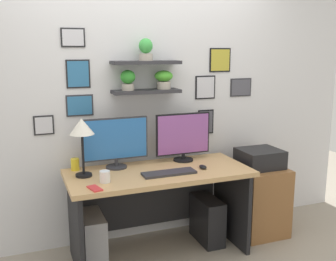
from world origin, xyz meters
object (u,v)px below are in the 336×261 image
printer (260,158)px  computer_tower_left (92,238)px  computer_mouse (203,167)px  computer_tower_right (207,220)px  monitor_right (183,136)px  drawer_cabinet (258,200)px  monitor_left (116,141)px  desk (157,193)px  coffee_mug (105,177)px  keyboard (169,173)px  desk_lamp (82,130)px  cell_phone (95,188)px  pen_cup (75,164)px

printer → computer_tower_left: printer is taller
computer_mouse → computer_tower_right: (0.12, 0.14, -0.56)m
monitor_right → drawer_cabinet: size_ratio=0.78×
monitor_left → desk: bearing=-27.9°
desk → drawer_cabinet: 1.05m
desk → computer_tower_right: (0.49, 0.01, -0.33)m
coffee_mug → keyboard: bearing=1.5°
desk → printer: bearing=0.5°
drawer_cabinet → computer_tower_left: (-1.59, 0.03, -0.12)m
monitor_left → computer_tower_right: (0.80, -0.15, -0.77)m
drawer_cabinet → desk_lamp: bearing=179.5°
desk_lamp → computer_mouse: bearing=-9.0°
desk → monitor_left: monitor_left is taller
computer_mouse → printer: size_ratio=0.24×
drawer_cabinet → desk: bearing=-179.5°
monitor_right → computer_tower_left: size_ratio=1.25×
monitor_right → computer_tower_left: bearing=-171.7°
drawer_cabinet → computer_tower_left: size_ratio=1.60×
monitor_left → printer: size_ratio=1.47×
monitor_left → desk_lamp: 0.36m
cell_phone → coffee_mug: 0.16m
drawer_cabinet → computer_tower_right: 0.55m
drawer_cabinet → printer: size_ratio=1.71×
monitor_left → coffee_mug: size_ratio=6.23×
coffee_mug → printer: size_ratio=0.24×
keyboard → computer_tower_left: 0.85m
computer_mouse → computer_tower_left: computer_mouse is taller
computer_tower_left → computer_tower_right: bearing=-1.4°
cell_phone → drawer_cabinet: bearing=-2.9°
computer_tower_left → drawer_cabinet: bearing=-1.0°
keyboard → pen_cup: pen_cup is taller
cell_phone → computer_tower_left: cell_phone is taller
monitor_right → pen_cup: bearing=177.1°
monitor_left → pen_cup: (-0.34, 0.05, -0.18)m
computer_mouse → computer_tower_right: computer_mouse is taller
pen_cup → drawer_cabinet: (1.68, -0.20, -0.47)m
monitor_right → coffee_mug: bearing=-156.3°
monitor_right → desk_lamp: desk_lamp is taller
coffee_mug → computer_tower_left: bearing=109.0°
keyboard → computer_mouse: (0.32, 0.04, 0.01)m
cell_phone → drawer_cabinet: (1.62, 0.31, -0.43)m
desk → desk_lamp: (-0.61, 0.02, 0.59)m
keyboard → computer_tower_right: size_ratio=1.07×
computer_tower_right → pen_cup: bearing=169.9°
cell_phone → drawer_cabinet: cell_phone is taller
printer → cell_phone: bearing=-169.0°
monitor_left → computer_mouse: 0.77m
keyboard → desk: bearing=104.6°
monitor_right → printer: size_ratio=1.35×
desk_lamp → printer: size_ratio=1.23×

